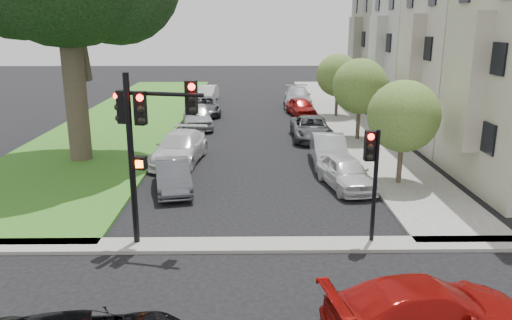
{
  "coord_description": "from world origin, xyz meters",
  "views": [
    {
      "loc": [
        -0.24,
        -12.34,
        6.79
      ],
      "look_at": [
        0.0,
        5.0,
        2.0
      ],
      "focal_mm": 35.0,
      "sensor_mm": 36.0,
      "label": 1
    }
  ],
  "objects_px": {
    "traffic_signal_main": "(144,129)",
    "car_parked_7": "(197,116)",
    "car_parked_1": "(329,150)",
    "small_tree_a": "(403,116)",
    "car_parked_9": "(208,93)",
    "car_parked_3": "(301,107)",
    "small_tree_b": "(360,86)",
    "car_parked_5": "(173,176)",
    "traffic_signal_secondary": "(372,166)",
    "car_parked_6": "(180,148)",
    "car_cross_far": "(427,310)",
    "car_parked_8": "(204,106)",
    "small_tree_c": "(338,75)",
    "car_parked_2": "(311,128)",
    "car_parked_4": "(297,97)",
    "car_parked_0": "(346,172)"
  },
  "relations": [
    {
      "from": "small_tree_b",
      "to": "traffic_signal_main",
      "type": "distance_m",
      "value": 17.25
    },
    {
      "from": "car_parked_6",
      "to": "car_parked_7",
      "type": "distance_m",
      "value": 8.55
    },
    {
      "from": "car_parked_9",
      "to": "small_tree_a",
      "type": "bearing_deg",
      "value": -62.1
    },
    {
      "from": "car_parked_5",
      "to": "car_parked_7",
      "type": "relative_size",
      "value": 0.84
    },
    {
      "from": "car_parked_8",
      "to": "car_parked_9",
      "type": "xyz_separation_m",
      "value": [
        -0.28,
        6.78,
        0.02
      ]
    },
    {
      "from": "car_parked_5",
      "to": "car_parked_6",
      "type": "xyz_separation_m",
      "value": [
        -0.29,
        4.39,
        0.11
      ]
    },
    {
      "from": "traffic_signal_secondary",
      "to": "car_parked_6",
      "type": "bearing_deg",
      "value": 126.71
    },
    {
      "from": "small_tree_c",
      "to": "car_parked_8",
      "type": "relative_size",
      "value": 0.97
    },
    {
      "from": "car_parked_3",
      "to": "car_parked_9",
      "type": "xyz_separation_m",
      "value": [
        -7.6,
        7.36,
        0.01
      ]
    },
    {
      "from": "traffic_signal_secondary",
      "to": "car_parked_7",
      "type": "bearing_deg",
      "value": 111.52
    },
    {
      "from": "car_parked_7",
      "to": "car_parked_9",
      "type": "distance_m",
      "value": 11.69
    },
    {
      "from": "car_parked_7",
      "to": "car_parked_8",
      "type": "bearing_deg",
      "value": 81.25
    },
    {
      "from": "car_parked_1",
      "to": "traffic_signal_main",
      "type": "bearing_deg",
      "value": -125.38
    },
    {
      "from": "traffic_signal_secondary",
      "to": "car_parked_2",
      "type": "height_order",
      "value": "traffic_signal_secondary"
    },
    {
      "from": "car_parked_5",
      "to": "car_parked_9",
      "type": "distance_m",
      "value": 24.64
    },
    {
      "from": "car_parked_5",
      "to": "car_parked_9",
      "type": "xyz_separation_m",
      "value": [
        -0.53,
        24.63,
        0.04
      ]
    },
    {
      "from": "traffic_signal_main",
      "to": "car_parked_1",
      "type": "height_order",
      "value": "traffic_signal_main"
    },
    {
      "from": "traffic_signal_secondary",
      "to": "car_cross_far",
      "type": "relative_size",
      "value": 0.79
    },
    {
      "from": "small_tree_c",
      "to": "traffic_signal_main",
      "type": "distance_m",
      "value": 23.89
    },
    {
      "from": "car_parked_5",
      "to": "small_tree_c",
      "type": "bearing_deg",
      "value": 48.28
    },
    {
      "from": "small_tree_a",
      "to": "car_parked_0",
      "type": "height_order",
      "value": "small_tree_a"
    },
    {
      "from": "car_parked_0",
      "to": "car_parked_8",
      "type": "distance_m",
      "value": 19.09
    },
    {
      "from": "car_parked_3",
      "to": "car_parked_7",
      "type": "height_order",
      "value": "car_parked_7"
    },
    {
      "from": "small_tree_b",
      "to": "car_parked_5",
      "type": "height_order",
      "value": "small_tree_b"
    },
    {
      "from": "traffic_signal_secondary",
      "to": "car_parked_8",
      "type": "xyz_separation_m",
      "value": [
        -7.18,
        23.13,
        -1.91
      ]
    },
    {
      "from": "car_parked_1",
      "to": "car_parked_8",
      "type": "height_order",
      "value": "car_parked_1"
    },
    {
      "from": "small_tree_b",
      "to": "car_parked_2",
      "type": "height_order",
      "value": "small_tree_b"
    },
    {
      "from": "traffic_signal_main",
      "to": "car_parked_9",
      "type": "bearing_deg",
      "value": 91.11
    },
    {
      "from": "small_tree_b",
      "to": "traffic_signal_secondary",
      "type": "bearing_deg",
      "value": -100.62
    },
    {
      "from": "traffic_signal_main",
      "to": "car_parked_7",
      "type": "relative_size",
      "value": 1.16
    },
    {
      "from": "small_tree_b",
      "to": "car_parked_9",
      "type": "height_order",
      "value": "small_tree_b"
    },
    {
      "from": "small_tree_a",
      "to": "small_tree_c",
      "type": "height_order",
      "value": "small_tree_c"
    },
    {
      "from": "car_parked_0",
      "to": "small_tree_a",
      "type": "bearing_deg",
      "value": -2.84
    },
    {
      "from": "car_parked_0",
      "to": "car_parked_5",
      "type": "height_order",
      "value": "car_parked_0"
    },
    {
      "from": "car_parked_4",
      "to": "car_parked_5",
      "type": "bearing_deg",
      "value": -105.31
    },
    {
      "from": "car_parked_6",
      "to": "car_parked_9",
      "type": "distance_m",
      "value": 20.24
    },
    {
      "from": "car_cross_far",
      "to": "car_parked_1",
      "type": "height_order",
      "value": "car_parked_1"
    },
    {
      "from": "traffic_signal_secondary",
      "to": "car_cross_far",
      "type": "height_order",
      "value": "traffic_signal_secondary"
    },
    {
      "from": "small_tree_b",
      "to": "car_parked_1",
      "type": "height_order",
      "value": "small_tree_b"
    },
    {
      "from": "car_parked_2",
      "to": "car_parked_9",
      "type": "distance_m",
      "value": 16.92
    },
    {
      "from": "traffic_signal_secondary",
      "to": "car_parked_3",
      "type": "bearing_deg",
      "value": 89.65
    },
    {
      "from": "car_cross_far",
      "to": "car_parked_2",
      "type": "relative_size",
      "value": 0.97
    },
    {
      "from": "small_tree_a",
      "to": "car_parked_1",
      "type": "bearing_deg",
      "value": 127.85
    },
    {
      "from": "small_tree_b",
      "to": "traffic_signal_secondary",
      "type": "height_order",
      "value": "small_tree_b"
    },
    {
      "from": "car_parked_1",
      "to": "car_parked_6",
      "type": "height_order",
      "value": "car_parked_6"
    },
    {
      "from": "car_parked_4",
      "to": "car_parked_5",
      "type": "xyz_separation_m",
      "value": [
        -7.23,
        -21.81,
        -0.14
      ]
    },
    {
      "from": "car_parked_1",
      "to": "car_parked_5",
      "type": "bearing_deg",
      "value": -149.03
    },
    {
      "from": "small_tree_c",
      "to": "car_parked_8",
      "type": "distance_m",
      "value": 10.24
    },
    {
      "from": "car_parked_2",
      "to": "car_parked_9",
      "type": "relative_size",
      "value": 1.16
    },
    {
      "from": "small_tree_b",
      "to": "car_parked_4",
      "type": "distance_m",
      "value": 13.17
    }
  ]
}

